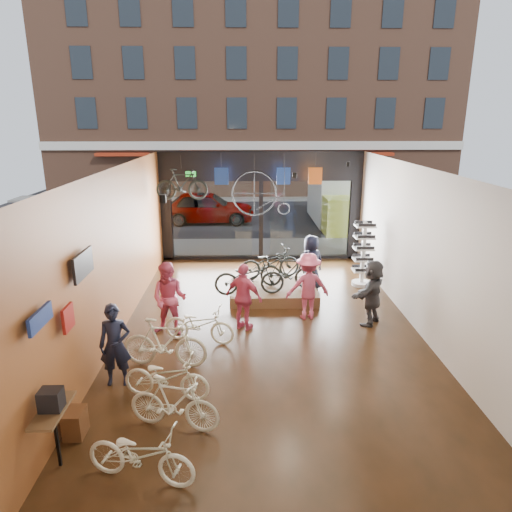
{
  "coord_description": "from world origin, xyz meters",
  "views": [
    {
      "loc": [
        -0.57,
        -9.81,
        4.81
      ],
      "look_at": [
        -0.29,
        1.4,
        1.46
      ],
      "focal_mm": 32.0,
      "sensor_mm": 36.0,
      "label": 1
    }
  ],
  "objects_px": {
    "box_truck": "(339,201)",
    "customer_4": "(311,263)",
    "floor_bike_2": "(167,377)",
    "customer_0": "(115,345)",
    "customer_2": "(244,297)",
    "display_bike_mid": "(288,271)",
    "floor_bike_1": "(174,403)",
    "sunglasses_rack": "(363,254)",
    "floor_bike_0": "(141,454)",
    "display_bike_left": "(249,277)",
    "floor_bike_4": "(199,324)",
    "display_platform": "(273,291)",
    "customer_1": "(169,299)",
    "penny_farthing": "(264,195)",
    "floor_bike_3": "(165,343)",
    "hung_bike": "(182,184)",
    "street_car": "(206,207)",
    "customer_5": "(372,292)",
    "display_bike_right": "(270,263)",
    "customer_3": "(308,286)"
  },
  "relations": [
    {
      "from": "box_truck",
      "to": "customer_4",
      "type": "relative_size",
      "value": 3.75
    },
    {
      "from": "floor_bike_2",
      "to": "customer_4",
      "type": "height_order",
      "value": "customer_4"
    },
    {
      "from": "customer_0",
      "to": "customer_2",
      "type": "bearing_deg",
      "value": 38.35
    },
    {
      "from": "display_bike_mid",
      "to": "customer_2",
      "type": "xyz_separation_m",
      "value": [
        -1.23,
        -2.0,
        0.03
      ]
    },
    {
      "from": "floor_bike_1",
      "to": "customer_0",
      "type": "relative_size",
      "value": 0.95
    },
    {
      "from": "sunglasses_rack",
      "to": "floor_bike_0",
      "type": "bearing_deg",
      "value": -133.54
    },
    {
      "from": "floor_bike_1",
      "to": "customer_4",
      "type": "bearing_deg",
      "value": -11.41
    },
    {
      "from": "floor_bike_0",
      "to": "display_bike_mid",
      "type": "distance_m",
      "value": 7.27
    },
    {
      "from": "floor_bike_1",
      "to": "display_bike_left",
      "type": "relative_size",
      "value": 0.82
    },
    {
      "from": "box_truck",
      "to": "customer_0",
      "type": "bearing_deg",
      "value": -117.39
    },
    {
      "from": "floor_bike_4",
      "to": "display_bike_left",
      "type": "distance_m",
      "value": 2.46
    },
    {
      "from": "display_platform",
      "to": "display_bike_mid",
      "type": "xyz_separation_m",
      "value": [
        0.42,
        -0.07,
        0.63
      ]
    },
    {
      "from": "customer_1",
      "to": "penny_farthing",
      "type": "relative_size",
      "value": 0.95
    },
    {
      "from": "display_platform",
      "to": "customer_2",
      "type": "distance_m",
      "value": 2.33
    },
    {
      "from": "floor_bike_3",
      "to": "hung_bike",
      "type": "relative_size",
      "value": 1.09
    },
    {
      "from": "sunglasses_rack",
      "to": "penny_farthing",
      "type": "bearing_deg",
      "value": 139.63
    },
    {
      "from": "floor_bike_3",
      "to": "customer_1",
      "type": "xyz_separation_m",
      "value": [
        -0.12,
        1.48,
        0.35
      ]
    },
    {
      "from": "display_bike_left",
      "to": "customer_2",
      "type": "distance_m",
      "value": 1.51
    },
    {
      "from": "street_car",
      "to": "customer_5",
      "type": "distance_m",
      "value": 12.58
    },
    {
      "from": "floor_bike_3",
      "to": "hung_bike",
      "type": "height_order",
      "value": "hung_bike"
    },
    {
      "from": "floor_bike_2",
      "to": "customer_5",
      "type": "relative_size",
      "value": 0.97
    },
    {
      "from": "display_bike_left",
      "to": "display_bike_right",
      "type": "height_order",
      "value": "display_bike_left"
    },
    {
      "from": "box_truck",
      "to": "floor_bike_0",
      "type": "height_order",
      "value": "box_truck"
    },
    {
      "from": "floor_bike_4",
      "to": "box_truck",
      "type": "bearing_deg",
      "value": -10.7
    },
    {
      "from": "floor_bike_1",
      "to": "display_bike_mid",
      "type": "relative_size",
      "value": 0.95
    },
    {
      "from": "box_truck",
      "to": "customer_2",
      "type": "bearing_deg",
      "value": -112.13
    },
    {
      "from": "street_car",
      "to": "floor_bike_2",
      "type": "distance_m",
      "value": 14.62
    },
    {
      "from": "floor_bike_4",
      "to": "display_bike_right",
      "type": "height_order",
      "value": "display_bike_right"
    },
    {
      "from": "floor_bike_2",
      "to": "customer_1",
      "type": "distance_m",
      "value": 2.65
    },
    {
      "from": "display_platform",
      "to": "customer_4",
      "type": "bearing_deg",
      "value": 24.61
    },
    {
      "from": "customer_5",
      "to": "hung_bike",
      "type": "xyz_separation_m",
      "value": [
        -4.99,
        3.77,
        2.11
      ]
    },
    {
      "from": "display_bike_mid",
      "to": "customer_3",
      "type": "xyz_separation_m",
      "value": [
        0.36,
        -1.4,
        0.07
      ]
    },
    {
      "from": "display_bike_mid",
      "to": "sunglasses_rack",
      "type": "distance_m",
      "value": 2.52
    },
    {
      "from": "display_platform",
      "to": "customer_1",
      "type": "distance_m",
      "value": 3.48
    },
    {
      "from": "customer_4",
      "to": "customer_5",
      "type": "bearing_deg",
      "value": 94.39
    },
    {
      "from": "street_car",
      "to": "display_platform",
      "type": "xyz_separation_m",
      "value": [
        2.64,
        -9.74,
        -0.63
      ]
    },
    {
      "from": "floor_bike_2",
      "to": "display_bike_mid",
      "type": "relative_size",
      "value": 0.98
    },
    {
      "from": "floor_bike_1",
      "to": "customer_4",
      "type": "xyz_separation_m",
      "value": [
        3.07,
        6.24,
        0.36
      ]
    },
    {
      "from": "display_bike_right",
      "to": "customer_0",
      "type": "relative_size",
      "value": 1.14
    },
    {
      "from": "floor_bike_4",
      "to": "customer_4",
      "type": "bearing_deg",
      "value": -27.84
    },
    {
      "from": "floor_bike_1",
      "to": "street_car",
      "type": "bearing_deg",
      "value": 17.39
    },
    {
      "from": "display_bike_mid",
      "to": "customer_5",
      "type": "height_order",
      "value": "customer_5"
    },
    {
      "from": "floor_bike_2",
      "to": "customer_1",
      "type": "relative_size",
      "value": 0.91
    },
    {
      "from": "street_car",
      "to": "floor_bike_4",
      "type": "distance_m",
      "value": 12.49
    },
    {
      "from": "floor_bike_1",
      "to": "floor_bike_0",
      "type": "bearing_deg",
      "value": -179.95
    },
    {
      "from": "box_truck",
      "to": "customer_5",
      "type": "height_order",
      "value": "box_truck"
    },
    {
      "from": "floor_bike_2",
      "to": "display_bike_mid",
      "type": "distance_m",
      "value": 5.47
    },
    {
      "from": "customer_2",
      "to": "sunglasses_rack",
      "type": "distance_m",
      "value": 4.62
    },
    {
      "from": "floor_bike_0",
      "to": "customer_2",
      "type": "bearing_deg",
      "value": -1.33
    },
    {
      "from": "floor_bike_4",
      "to": "penny_farthing",
      "type": "distance_m",
      "value": 5.88
    }
  ]
}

